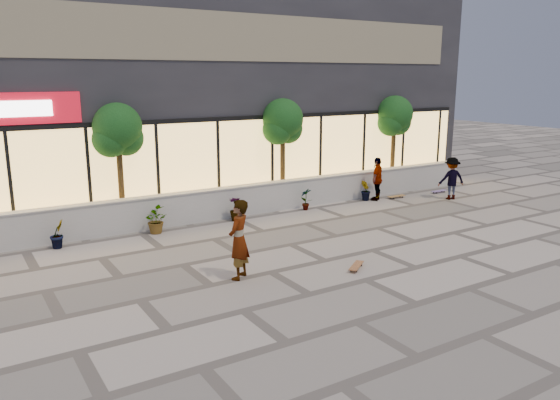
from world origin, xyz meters
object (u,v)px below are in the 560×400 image
skater_right_far (452,178)px  skateboard_right_near (397,196)px  skateboard_right_far (439,191)px  tree_east (394,118)px  tree_midwest (118,133)px  tree_mideast (283,124)px  skater_center (239,240)px  skateboard_center (356,266)px  skater_right_near (377,179)px

skater_right_far → skateboard_right_near: size_ratio=2.08×
skateboard_right_near → skateboard_right_far: (2.19, -0.18, -0.00)m
tree_east → skater_right_far: 3.55m
tree_midwest → tree_mideast: (6.00, 0.00, 0.00)m
skateboard_right_near → skateboard_right_far: bearing=-3.9°
skater_center → tree_east: bearing=170.3°
skateboard_center → skateboard_right_far: size_ratio=0.98×
skateboard_center → skateboard_right_near: (6.54, 5.43, 0.00)m
tree_mideast → skater_right_near: (3.42, -1.40, -2.15)m
tree_midwest → skateboard_right_far: size_ratio=5.13×
tree_mideast → skateboard_right_far: size_ratio=5.13×
tree_midwest → skateboard_right_far: (12.53, -1.73, -2.91)m
skateboard_right_near → skateboard_right_far: skateboard_right_near is taller
tree_mideast → skater_center: 8.06m
tree_east → skater_right_far: tree_east is taller
skater_center → tree_midwest: bearing=-119.8°
skater_center → skateboard_center: bearing=121.3°
tree_mideast → skater_center: size_ratio=2.04×
tree_east → skateboard_right_near: tree_east is taller
tree_mideast → tree_midwest: bearing=180.0°
tree_midwest → skateboard_center: tree_midwest is taller
tree_mideast → skateboard_center: (-2.20, -6.98, -2.91)m
tree_east → skater_right_near: tree_east is taller
skater_right_far → skateboard_right_near: bearing=-16.1°
tree_midwest → tree_mideast: size_ratio=1.00×
skater_center → skateboard_right_far: size_ratio=2.51×
tree_east → skater_right_near: size_ratio=2.34×
skateboard_right_near → tree_mideast: bearing=161.2°
tree_mideast → tree_east: bearing=0.0°
tree_east → skater_center: bearing=-150.2°
skateboard_right_near → skater_right_near: bearing=171.8°
tree_mideast → skater_right_far: (6.02, -2.76, -2.16)m
tree_east → skateboard_right_near: bearing=-126.9°
tree_midwest → skater_center: size_ratio=2.04×
skateboard_right_far → skater_center: bearing=-160.0°
tree_east → skater_right_near: 3.30m
skateboard_center → skater_right_near: bearing=8.7°
tree_east → skater_right_near: (-2.08, -1.40, -2.15)m
tree_east → skater_center: (-10.48, -6.00, -2.03)m
skater_center → skater_right_far: skater_center is taller
tree_east → skateboard_right_near: size_ratio=4.96×
tree_midwest → skater_center: 6.42m
skater_center → skater_right_far: (10.99, 3.24, -0.14)m
skateboard_center → tree_midwest: bearing=82.5°
tree_midwest → skater_right_far: (12.02, -2.76, -2.16)m
skater_right_far → tree_midwest: bearing=6.9°
tree_mideast → skater_center: bearing=-129.7°
tree_midwest → skater_center: bearing=-80.3°
skater_right_near → skateboard_right_far: 3.22m
skater_right_near → skateboard_center: skater_right_near is taller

